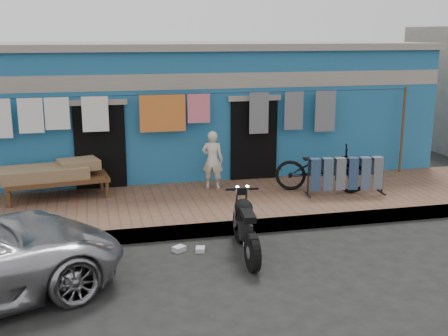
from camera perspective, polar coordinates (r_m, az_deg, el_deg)
ground at (r=8.94m, az=3.01°, el=-10.12°), size 80.00×80.00×0.00m
sidewalk at (r=11.63m, az=-1.14°, el=-3.80°), size 28.00×3.00×0.25m
curb at (r=10.29m, az=0.58°, el=-6.13°), size 28.00×0.10×0.25m
building at (r=15.14m, az=-4.39°, el=6.25°), size 12.20×5.20×3.36m
clothesline at (r=12.35m, az=-5.40°, el=5.18°), size 10.06×0.06×2.10m
seated_person at (r=12.28m, az=-1.17°, el=0.84°), size 0.55×0.46×1.28m
bicycle at (r=12.20m, az=9.83°, el=0.48°), size 2.04×1.41×1.25m
motorcycle at (r=9.24m, az=2.25°, el=-5.86°), size 0.91×1.72×1.03m
charpoy at (r=12.13m, az=-16.59°, el=-1.23°), size 2.43×1.59×0.73m
jeans_rack at (r=12.13m, az=12.26°, el=-0.75°), size 1.79×0.75×0.82m
litter_a at (r=9.59m, az=-4.59°, el=-8.19°), size 0.25×0.24×0.09m
litter_b at (r=9.82m, az=2.49°, el=-7.63°), size 0.20×0.21×0.08m
litter_c at (r=9.56m, az=-2.43°, el=-8.27°), size 0.19×0.22×0.08m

